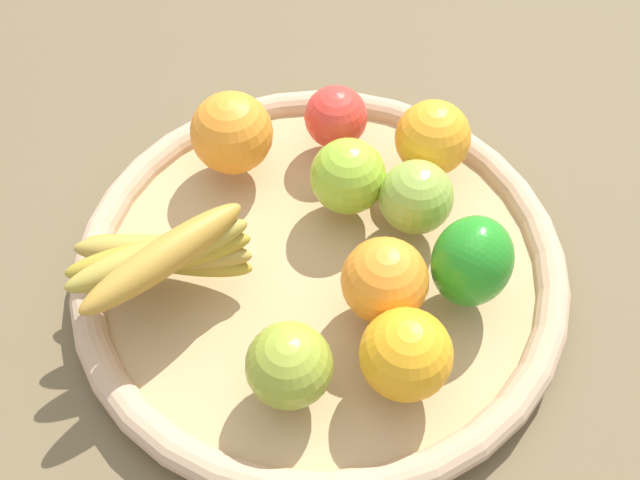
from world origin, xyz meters
name	(u,v)px	position (x,y,z in m)	size (l,w,h in m)	color
ground_plane	(320,277)	(0.00, 0.00, 0.00)	(2.40, 2.40, 0.00)	brown
basket	(320,266)	(0.00, 0.00, 0.02)	(0.47, 0.47, 0.04)	tan
apple_1	(416,197)	(-0.05, 0.08, 0.07)	(0.07, 0.07, 0.07)	#8EAB3E
banana_bunch	(162,255)	(0.06, -0.13, 0.08)	(0.15, 0.16, 0.09)	#AE902C
orange_2	(385,281)	(0.05, 0.06, 0.08)	(0.08, 0.08, 0.08)	orange
orange_3	(406,355)	(0.11, 0.09, 0.08)	(0.08, 0.08, 0.08)	orange
orange_0	(433,138)	(-0.13, 0.09, 0.08)	(0.07, 0.07, 0.07)	orange
apple_2	(291,366)	(0.14, 0.00, 0.07)	(0.07, 0.07, 0.07)	olive
bell_pepper	(472,261)	(0.02, 0.13, 0.08)	(0.07, 0.07, 0.09)	#238A20
orange_1	(232,133)	(-0.10, -0.11, 0.08)	(0.08, 0.08, 0.08)	orange
apple_0	(336,117)	(-0.15, -0.01, 0.07)	(0.06, 0.06, 0.06)	red
apple_3	(348,176)	(-0.07, 0.01, 0.08)	(0.07, 0.07, 0.07)	#91B82E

